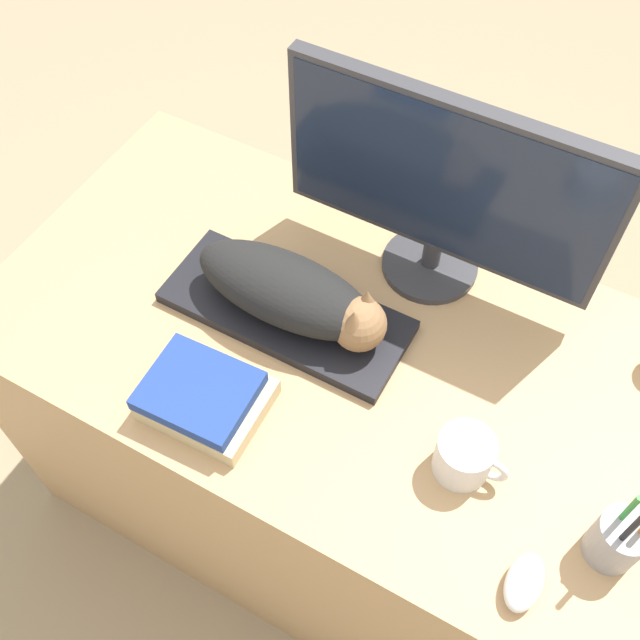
{
  "coord_description": "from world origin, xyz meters",
  "views": [
    {
      "loc": [
        0.29,
        -0.32,
        1.93
      ],
      "look_at": [
        -0.08,
        0.35,
        0.83
      ],
      "focal_mm": 42.0,
      "sensor_mm": 36.0,
      "label": 1
    }
  ],
  "objects_px": {
    "coffee_mug": "(465,456)",
    "book_stack": "(204,396)",
    "cat": "(296,294)",
    "monitor": "(444,187)",
    "computer_mouse": "(524,582)",
    "pen_cup": "(618,539)",
    "keyboard": "(286,311)"
  },
  "relations": [
    {
      "from": "computer_mouse",
      "to": "monitor",
      "type": "bearing_deg",
      "value": 127.19
    },
    {
      "from": "computer_mouse",
      "to": "keyboard",
      "type": "bearing_deg",
      "value": 155.25
    },
    {
      "from": "pen_cup",
      "to": "book_stack",
      "type": "bearing_deg",
      "value": -172.6
    },
    {
      "from": "coffee_mug",
      "to": "book_stack",
      "type": "relative_size",
      "value": 0.6
    },
    {
      "from": "cat",
      "to": "computer_mouse",
      "type": "height_order",
      "value": "cat"
    },
    {
      "from": "monitor",
      "to": "book_stack",
      "type": "bearing_deg",
      "value": -114.45
    },
    {
      "from": "computer_mouse",
      "to": "coffee_mug",
      "type": "distance_m",
      "value": 0.21
    },
    {
      "from": "computer_mouse",
      "to": "cat",
      "type": "bearing_deg",
      "value": 154.32
    },
    {
      "from": "computer_mouse",
      "to": "coffee_mug",
      "type": "xyz_separation_m",
      "value": [
        -0.15,
        0.13,
        0.02
      ]
    },
    {
      "from": "coffee_mug",
      "to": "computer_mouse",
      "type": "bearing_deg",
      "value": -41.04
    },
    {
      "from": "computer_mouse",
      "to": "book_stack",
      "type": "relative_size",
      "value": 0.46
    },
    {
      "from": "computer_mouse",
      "to": "pen_cup",
      "type": "relative_size",
      "value": 0.49
    },
    {
      "from": "cat",
      "to": "computer_mouse",
      "type": "xyz_separation_m",
      "value": [
        0.54,
        -0.26,
        -0.06
      ]
    },
    {
      "from": "cat",
      "to": "computer_mouse",
      "type": "relative_size",
      "value": 3.97
    },
    {
      "from": "monitor",
      "to": "computer_mouse",
      "type": "height_order",
      "value": "monitor"
    },
    {
      "from": "keyboard",
      "to": "pen_cup",
      "type": "distance_m",
      "value": 0.68
    },
    {
      "from": "cat",
      "to": "book_stack",
      "type": "relative_size",
      "value": 1.83
    },
    {
      "from": "cat",
      "to": "book_stack",
      "type": "distance_m",
      "value": 0.24
    },
    {
      "from": "cat",
      "to": "computer_mouse",
      "type": "distance_m",
      "value": 0.61
    },
    {
      "from": "monitor",
      "to": "keyboard",
      "type": "bearing_deg",
      "value": -128.87
    },
    {
      "from": "coffee_mug",
      "to": "book_stack",
      "type": "bearing_deg",
      "value": -166.04
    },
    {
      "from": "computer_mouse",
      "to": "book_stack",
      "type": "distance_m",
      "value": 0.59
    },
    {
      "from": "cat",
      "to": "coffee_mug",
      "type": "bearing_deg",
      "value": -18.02
    },
    {
      "from": "keyboard",
      "to": "book_stack",
      "type": "height_order",
      "value": "book_stack"
    },
    {
      "from": "keyboard",
      "to": "monitor",
      "type": "height_order",
      "value": "monitor"
    },
    {
      "from": "cat",
      "to": "book_stack",
      "type": "height_order",
      "value": "cat"
    },
    {
      "from": "cat",
      "to": "monitor",
      "type": "distance_m",
      "value": 0.32
    },
    {
      "from": "monitor",
      "to": "pen_cup",
      "type": "xyz_separation_m",
      "value": [
        0.47,
        -0.38,
        -0.17
      ]
    },
    {
      "from": "cat",
      "to": "monitor",
      "type": "height_order",
      "value": "monitor"
    },
    {
      "from": "monitor",
      "to": "computer_mouse",
      "type": "bearing_deg",
      "value": -52.81
    },
    {
      "from": "coffee_mug",
      "to": "book_stack",
      "type": "xyz_separation_m",
      "value": [
        -0.44,
        -0.11,
        -0.01
      ]
    },
    {
      "from": "monitor",
      "to": "coffee_mug",
      "type": "bearing_deg",
      "value": -58.48
    }
  ]
}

